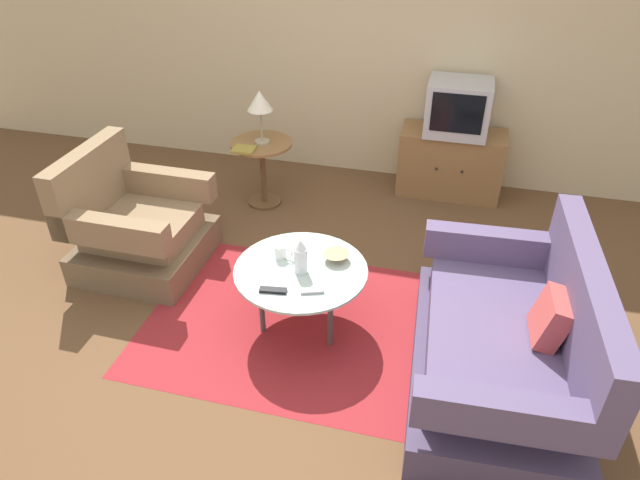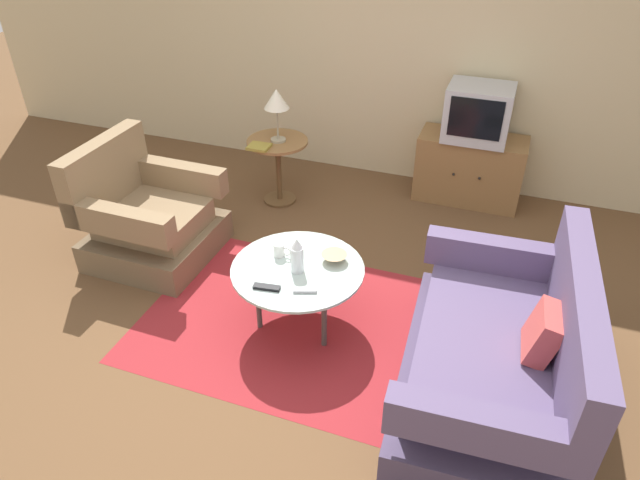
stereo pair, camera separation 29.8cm
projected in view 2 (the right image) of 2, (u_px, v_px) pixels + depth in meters
ground_plane at (283, 324)px, 3.93m from camera, size 16.00×16.00×0.00m
back_wall at (386, 35)px, 5.13m from camera, size 9.00×0.12×2.70m
area_rug at (299, 323)px, 3.93m from camera, size 2.13×1.57×0.00m
armchair at (147, 219)px, 4.48m from camera, size 0.89×0.91×0.93m
couch at (498, 359)px, 3.24m from camera, size 1.01×1.61×0.92m
coffee_table at (298, 272)px, 3.69m from camera, size 0.87×0.87×0.48m
side_table at (278, 157)px, 5.10m from camera, size 0.54×0.54×0.61m
tv_stand at (469, 169)px, 5.21m from camera, size 0.94×0.45×0.62m
television at (478, 113)px, 4.89m from camera, size 0.55×0.45×0.47m
table_lamp at (277, 101)px, 4.79m from camera, size 0.22×0.22×0.47m
vase at (297, 256)px, 3.58m from camera, size 0.08×0.08×0.24m
mug at (280, 250)px, 3.75m from camera, size 0.12×0.07×0.10m
bowl at (334, 258)px, 3.72m from camera, size 0.17×0.17×0.05m
tv_remote_dark at (267, 287)px, 3.48m from camera, size 0.17×0.07×0.02m
tv_remote_silver at (305, 290)px, 3.46m from camera, size 0.15×0.09×0.02m
book at (259, 147)px, 4.86m from camera, size 0.19×0.17×0.02m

